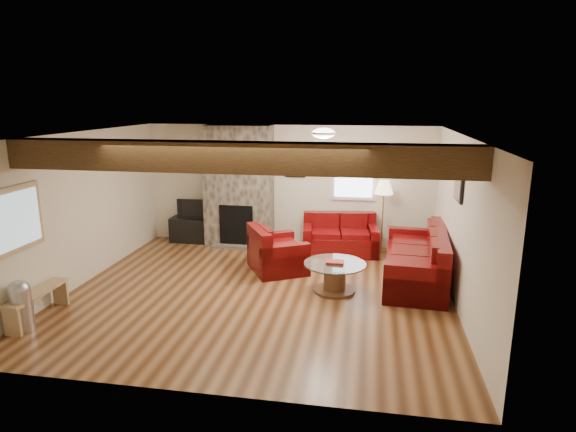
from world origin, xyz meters
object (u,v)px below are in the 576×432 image
floor_lamp (384,191)px  tv_cabinet (196,230)px  sofa_three (415,256)px  armchair_red (278,249)px  television (195,208)px  loveseat (340,235)px  coffee_table (335,277)px

floor_lamp → tv_cabinet: bearing=-179.7°
sofa_three → armchair_red: bearing=-89.3°
television → loveseat: bearing=-5.5°
loveseat → armchair_red: (-1.04, -1.16, 0.02)m
loveseat → floor_lamp: floor_lamp is taller
sofa_three → loveseat: (-1.35, 1.30, -0.05)m
coffee_table → floor_lamp: 2.63m
loveseat → armchair_red: armchair_red is taller
television → floor_lamp: floor_lamp is taller
sofa_three → floor_lamp: size_ratio=1.59×
tv_cabinet → floor_lamp: 4.06m
sofa_three → floor_lamp: 1.88m
sofa_three → television: 4.76m
television → sofa_three: bearing=-19.7°
loveseat → coffee_table: (0.05, -1.99, -0.15)m
loveseat → tv_cabinet: bearing=167.6°
loveseat → television: (-3.12, 0.30, 0.35)m
tv_cabinet → television: 0.47m
loveseat → tv_cabinet: (-3.12, 0.30, -0.12)m
coffee_table → television: size_ratio=1.36×
sofa_three → loveseat: bearing=-130.0°
armchair_red → tv_cabinet: (-2.09, 1.46, -0.14)m
loveseat → coffee_table: bearing=-95.5°
armchair_red → floor_lamp: size_ratio=0.70×
loveseat → floor_lamp: 1.22m
sofa_three → coffee_table: 1.48m
sofa_three → coffee_table: bearing=-58.0°
television → floor_lamp: bearing=0.3°
tv_cabinet → television: size_ratio=1.46×
armchair_red → coffee_table: size_ratio=1.02×
armchair_red → coffee_table: bearing=-156.5°
coffee_table → tv_cabinet: size_ratio=0.93×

